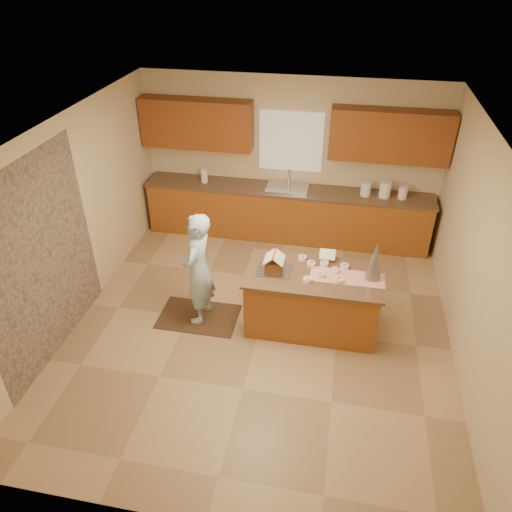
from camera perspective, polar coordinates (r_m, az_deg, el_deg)
name	(u,v)px	position (r m, az deg, el deg)	size (l,w,h in m)	color
floor	(260,326)	(6.70, 0.52, -8.19)	(5.50, 5.50, 0.00)	tan
ceiling	(262,133)	(5.32, 0.67, 14.21)	(5.50, 5.50, 0.00)	silver
wall_back	(290,158)	(8.35, 4.07, 11.40)	(5.50, 5.50, 0.00)	beige
wall_front	(195,429)	(3.89, -7.22, -19.51)	(5.50, 5.50, 0.00)	beige
wall_left	(72,223)	(6.75, -20.83, 3.69)	(5.50, 5.50, 0.00)	beige
wall_right	(477,263)	(6.05, 24.57, -0.78)	(5.50, 5.50, 0.00)	beige
stone_accent	(41,263)	(6.22, -23.95, -0.74)	(2.50, 2.50, 0.00)	gray
window_curtain	(291,141)	(8.21, 4.13, 13.27)	(1.05, 0.03, 1.00)	white
back_counter_base	(286,214)	(8.46, 3.57, 4.93)	(4.80, 0.60, 0.88)	#A45D22
back_counter_top	(287,190)	(8.25, 3.68, 7.75)	(4.85, 0.63, 0.04)	brown
upper_cabinet_left	(197,124)	(8.31, -6.99, 15.18)	(1.85, 0.35, 0.80)	brown
upper_cabinet_right	(390,136)	(7.97, 15.49, 13.46)	(1.85, 0.35, 0.80)	brown
sink	(287,191)	(8.26, 3.67, 7.68)	(0.70, 0.45, 0.12)	silver
faucet	(289,177)	(8.35, 3.89, 9.26)	(0.03, 0.03, 0.28)	silver
island_base	(312,301)	(6.50, 6.58, -5.31)	(1.68, 0.84, 0.82)	#A45D22
island_top	(314,275)	(6.24, 6.82, -2.23)	(1.75, 0.91, 0.04)	brown
table_runner	(347,277)	(6.23, 10.68, -2.46)	(0.93, 0.34, 0.01)	red
baking_tray	(274,271)	(6.23, 2.11, -1.74)	(0.43, 0.32, 0.02)	silver
cookbook	(327,255)	(6.48, 8.39, 0.17)	(0.21, 0.02, 0.17)	white
tinsel_tree	(375,261)	(6.14, 13.79, -0.58)	(0.21, 0.21, 0.51)	#9E9FAA
rug	(199,316)	(6.89, -6.75, -7.06)	(1.09, 0.71, 0.01)	black
boy	(198,269)	(6.39, -6.79, -1.57)	(0.59, 0.38, 1.61)	#A3CBE8
canister_a	(366,189)	(8.16, 12.77, 7.69)	(0.17, 0.17, 0.23)	white
canister_b	(385,189)	(8.17, 14.93, 7.58)	(0.19, 0.19, 0.27)	white
canister_c	(403,193)	(8.21, 16.88, 7.15)	(0.14, 0.14, 0.21)	white
paper_towel	(204,175)	(8.47, -6.10, 9.39)	(0.11, 0.11, 0.25)	white
gingerbread_house	(274,264)	(6.16, 2.13, -0.90)	(0.26, 0.26, 0.26)	#592B17
candy_bowls	(323,270)	(6.28, 7.87, -1.59)	(0.67, 0.59, 0.05)	teal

